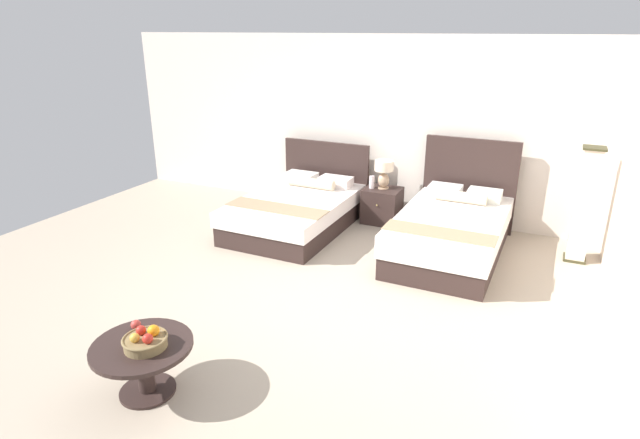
{
  "coord_description": "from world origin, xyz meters",
  "views": [
    {
      "loc": [
        2.16,
        -4.5,
        2.74
      ],
      "look_at": [
        -0.16,
        0.5,
        0.69
      ],
      "focal_mm": 29.11,
      "sensor_mm": 36.0,
      "label": 1
    }
  ],
  "objects_px": {
    "vase": "(372,182)",
    "floor_lamp_corner": "(584,206)",
    "table_lamp": "(384,171)",
    "loose_apple": "(136,325)",
    "bed_near_window": "(298,209)",
    "bed_near_corner": "(451,230)",
    "nightstand": "(382,205)",
    "fruit_bowl": "(145,340)",
    "coffee_table": "(143,358)"
  },
  "relations": [
    {
      "from": "fruit_bowl",
      "to": "nightstand",
      "type": "bearing_deg",
      "value": 84.9
    },
    {
      "from": "vase",
      "to": "floor_lamp_corner",
      "type": "bearing_deg",
      "value": -4.71
    },
    {
      "from": "nightstand",
      "to": "floor_lamp_corner",
      "type": "relative_size",
      "value": 0.37
    },
    {
      "from": "nightstand",
      "to": "loose_apple",
      "type": "bearing_deg",
      "value": -98.52
    },
    {
      "from": "floor_lamp_corner",
      "to": "nightstand",
      "type": "bearing_deg",
      "value": 174.15
    },
    {
      "from": "nightstand",
      "to": "table_lamp",
      "type": "xyz_separation_m",
      "value": [
        -0.0,
        0.02,
        0.52
      ]
    },
    {
      "from": "table_lamp",
      "to": "fruit_bowl",
      "type": "xyz_separation_m",
      "value": [
        -0.4,
        -4.52,
        -0.28
      ]
    },
    {
      "from": "nightstand",
      "to": "loose_apple",
      "type": "relative_size",
      "value": 6.4
    },
    {
      "from": "vase",
      "to": "floor_lamp_corner",
      "type": "relative_size",
      "value": 0.13
    },
    {
      "from": "vase",
      "to": "floor_lamp_corner",
      "type": "xyz_separation_m",
      "value": [
        2.79,
        -0.23,
        0.11
      ]
    },
    {
      "from": "coffee_table",
      "to": "floor_lamp_corner",
      "type": "relative_size",
      "value": 0.54
    },
    {
      "from": "floor_lamp_corner",
      "to": "bed_near_window",
      "type": "bearing_deg",
      "value": -172.84
    },
    {
      "from": "loose_apple",
      "to": "coffee_table",
      "type": "bearing_deg",
      "value": -38.06
    },
    {
      "from": "bed_near_window",
      "to": "bed_near_corner",
      "type": "xyz_separation_m",
      "value": [
        2.2,
        0.0,
        0.04
      ]
    },
    {
      "from": "vase",
      "to": "coffee_table",
      "type": "distance_m",
      "value": 4.46
    },
    {
      "from": "bed_near_window",
      "to": "floor_lamp_corner",
      "type": "height_order",
      "value": "floor_lamp_corner"
    },
    {
      "from": "nightstand",
      "to": "coffee_table",
      "type": "xyz_separation_m",
      "value": [
        -0.46,
        -4.48,
        0.06
      ]
    },
    {
      "from": "table_lamp",
      "to": "loose_apple",
      "type": "relative_size",
      "value": 5.07
    },
    {
      "from": "vase",
      "to": "floor_lamp_corner",
      "type": "distance_m",
      "value": 2.81
    },
    {
      "from": "floor_lamp_corner",
      "to": "coffee_table",
      "type": "bearing_deg",
      "value": -126.3
    },
    {
      "from": "loose_apple",
      "to": "fruit_bowl",
      "type": "bearing_deg",
      "value": -32.92
    },
    {
      "from": "bed_near_window",
      "to": "floor_lamp_corner",
      "type": "distance_m",
      "value": 3.72
    },
    {
      "from": "fruit_bowl",
      "to": "bed_near_corner",
      "type": "bearing_deg",
      "value": 67.36
    },
    {
      "from": "coffee_table",
      "to": "nightstand",
      "type": "bearing_deg",
      "value": 84.16
    },
    {
      "from": "loose_apple",
      "to": "nightstand",
      "type": "bearing_deg",
      "value": 81.48
    },
    {
      "from": "bed_near_window",
      "to": "vase",
      "type": "distance_m",
      "value": 1.16
    },
    {
      "from": "bed_near_corner",
      "to": "nightstand",
      "type": "xyz_separation_m",
      "value": [
        -1.17,
        0.73,
        -0.06
      ]
    },
    {
      "from": "table_lamp",
      "to": "floor_lamp_corner",
      "type": "bearing_deg",
      "value": -6.28
    },
    {
      "from": "bed_near_window",
      "to": "bed_near_corner",
      "type": "height_order",
      "value": "bed_near_corner"
    },
    {
      "from": "bed_near_window",
      "to": "table_lamp",
      "type": "relative_size",
      "value": 5.16
    },
    {
      "from": "table_lamp",
      "to": "fruit_bowl",
      "type": "distance_m",
      "value": 4.54
    },
    {
      "from": "bed_near_window",
      "to": "bed_near_corner",
      "type": "relative_size",
      "value": 0.98
    },
    {
      "from": "table_lamp",
      "to": "vase",
      "type": "xyz_separation_m",
      "value": [
        -0.16,
        -0.06,
        -0.17
      ]
    },
    {
      "from": "coffee_table",
      "to": "fruit_bowl",
      "type": "xyz_separation_m",
      "value": [
        0.06,
        -0.01,
        0.18
      ]
    },
    {
      "from": "loose_apple",
      "to": "table_lamp",
      "type": "bearing_deg",
      "value": 81.52
    },
    {
      "from": "bed_near_corner",
      "to": "coffee_table",
      "type": "relative_size",
      "value": 2.81
    },
    {
      "from": "nightstand",
      "to": "coffee_table",
      "type": "distance_m",
      "value": 4.51
    },
    {
      "from": "fruit_bowl",
      "to": "floor_lamp_corner",
      "type": "bearing_deg",
      "value": 54.29
    },
    {
      "from": "bed_near_window",
      "to": "nightstand",
      "type": "height_order",
      "value": "bed_near_window"
    },
    {
      "from": "table_lamp",
      "to": "bed_near_corner",
      "type": "bearing_deg",
      "value": -32.69
    },
    {
      "from": "bed_near_window",
      "to": "table_lamp",
      "type": "distance_m",
      "value": 1.37
    },
    {
      "from": "nightstand",
      "to": "vase",
      "type": "xyz_separation_m",
      "value": [
        -0.16,
        -0.04,
        0.35
      ]
    },
    {
      "from": "vase",
      "to": "nightstand",
      "type": "bearing_deg",
      "value": 14.19
    },
    {
      "from": "loose_apple",
      "to": "vase",
      "type": "bearing_deg",
      "value": 83.48
    },
    {
      "from": "coffee_table",
      "to": "vase",
      "type": "bearing_deg",
      "value": 86.13
    },
    {
      "from": "fruit_bowl",
      "to": "floor_lamp_corner",
      "type": "xyz_separation_m",
      "value": [
        3.04,
        4.23,
        0.21
      ]
    },
    {
      "from": "coffee_table",
      "to": "floor_lamp_corner",
      "type": "height_order",
      "value": "floor_lamp_corner"
    },
    {
      "from": "fruit_bowl",
      "to": "loose_apple",
      "type": "xyz_separation_m",
      "value": [
        -0.25,
        0.16,
        -0.02
      ]
    },
    {
      "from": "fruit_bowl",
      "to": "floor_lamp_corner",
      "type": "height_order",
      "value": "floor_lamp_corner"
    },
    {
      "from": "coffee_table",
      "to": "fruit_bowl",
      "type": "distance_m",
      "value": 0.19
    }
  ]
}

